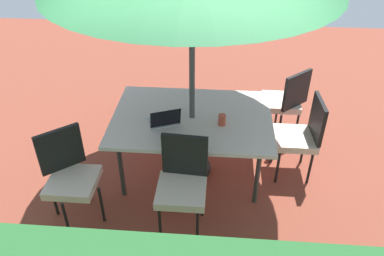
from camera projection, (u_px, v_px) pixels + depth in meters
ground_plane at (192, 170)px, 4.65m from camera, size 10.00×10.00×0.02m
dining_table at (192, 120)px, 4.24m from camera, size 1.73×1.24×0.75m
chair_north at (182, 182)px, 3.66m from camera, size 0.46×0.48×0.98m
chair_northeast at (69, 174)px, 3.75m from camera, size 0.58×0.58×0.98m
chair_west at (301, 134)px, 4.29m from camera, size 0.47×0.46×0.98m
chair_southwest at (285, 100)px, 4.90m from camera, size 0.59×0.59×0.98m
laptop at (164, 120)px, 4.07m from camera, size 0.39×0.35×0.21m
cup at (222, 120)px, 4.06m from camera, size 0.08×0.08×0.12m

